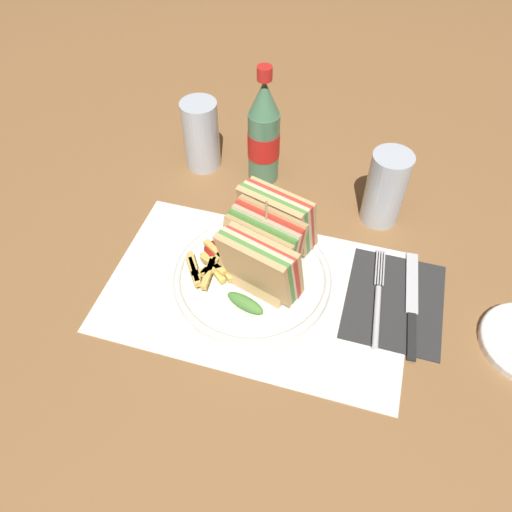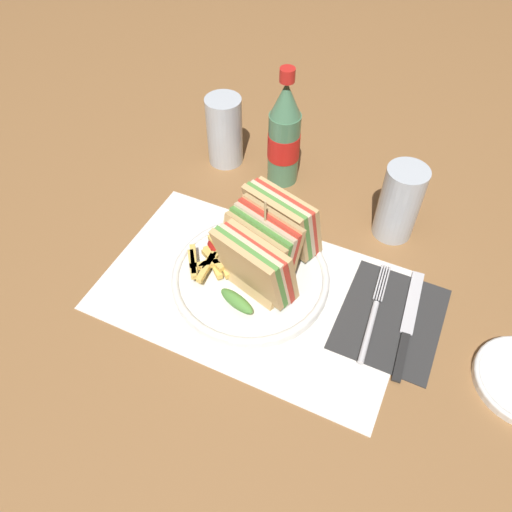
% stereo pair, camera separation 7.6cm
% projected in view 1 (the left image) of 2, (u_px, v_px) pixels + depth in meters
% --- Properties ---
extents(ground_plane, '(4.00, 4.00, 0.00)m').
position_uv_depth(ground_plane, '(240.00, 287.00, 0.78)').
color(ground_plane, olive).
extents(placemat, '(0.46, 0.29, 0.00)m').
position_uv_depth(placemat, '(257.00, 290.00, 0.77)').
color(placemat, silver).
rests_on(placemat, ground_plane).
extents(plate_main, '(0.25, 0.25, 0.02)m').
position_uv_depth(plate_main, '(252.00, 278.00, 0.78)').
color(plate_main, white).
rests_on(plate_main, ground_plane).
extents(club_sandwich, '(0.14, 0.21, 0.15)m').
position_uv_depth(club_sandwich, '(267.00, 245.00, 0.74)').
color(club_sandwich, tan).
rests_on(club_sandwich, plate_main).
extents(fries_pile, '(0.08, 0.10, 0.02)m').
position_uv_depth(fries_pile, '(211.00, 265.00, 0.77)').
color(fries_pile, '#E0B756').
rests_on(fries_pile, plate_main).
extents(ketchup_blob, '(0.04, 0.04, 0.01)m').
position_uv_depth(ketchup_blob, '(217.00, 249.00, 0.79)').
color(ketchup_blob, maroon).
rests_on(ketchup_blob, plate_main).
extents(napkin, '(0.14, 0.18, 0.00)m').
position_uv_depth(napkin, '(394.00, 300.00, 0.76)').
color(napkin, '#2D2D2D').
rests_on(napkin, ground_plane).
extents(fork, '(0.03, 0.18, 0.01)m').
position_uv_depth(fork, '(378.00, 303.00, 0.75)').
color(fork, silver).
rests_on(fork, napkin).
extents(knife, '(0.03, 0.20, 0.00)m').
position_uv_depth(knife, '(412.00, 304.00, 0.75)').
color(knife, black).
rests_on(knife, napkin).
extents(coke_bottle_near, '(0.06, 0.06, 0.22)m').
position_uv_depth(coke_bottle_near, '(264.00, 135.00, 0.87)').
color(coke_bottle_near, '#4C7F5B').
rests_on(coke_bottle_near, ground_plane).
extents(glass_near, '(0.07, 0.07, 0.13)m').
position_uv_depth(glass_near, '(385.00, 192.00, 0.83)').
color(glass_near, silver).
rests_on(glass_near, ground_plane).
extents(glass_far, '(0.07, 0.07, 0.13)m').
position_uv_depth(glass_far, '(201.00, 135.00, 0.92)').
color(glass_far, silver).
rests_on(glass_far, ground_plane).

